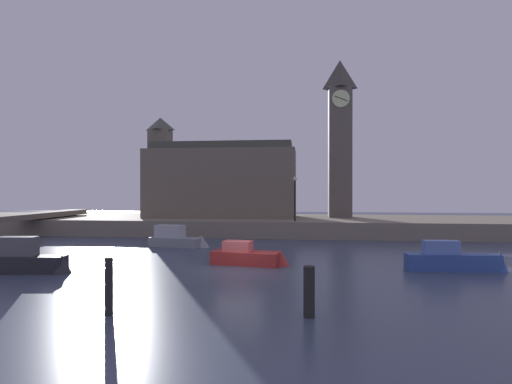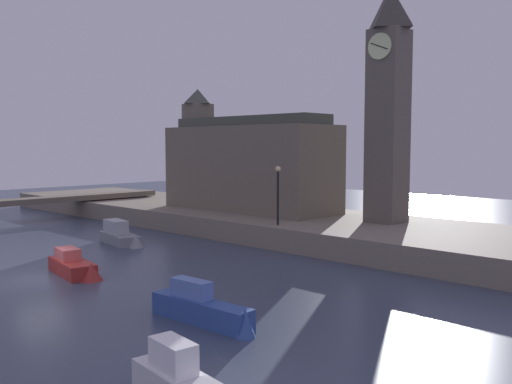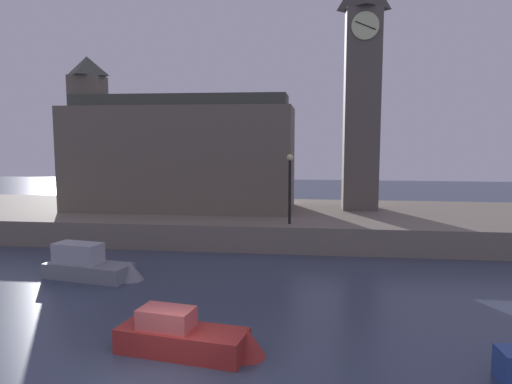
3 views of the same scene
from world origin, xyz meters
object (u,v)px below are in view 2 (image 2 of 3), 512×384
(clock_tower, at_px, (388,102))
(boat_dinghy_red, at_px, (76,267))
(streetlamp, at_px, (278,188))
(parliament_hall, at_px, (246,164))
(boat_cruiser_grey, at_px, (122,236))
(boat_tour_blue, at_px, (206,310))

(clock_tower, distance_m, boat_dinghy_red, 22.88)
(streetlamp, distance_m, boat_dinghy_red, 14.13)
(parliament_hall, bearing_deg, boat_dinghy_red, -72.24)
(clock_tower, relative_size, boat_cruiser_grey, 3.34)
(clock_tower, xyz_separation_m, parliament_hall, (-12.48, -1.27, -4.52))
(clock_tower, relative_size, boat_dinghy_red, 3.43)
(streetlamp, bearing_deg, clock_tower, 54.99)
(clock_tower, bearing_deg, streetlamp, -125.01)
(boat_tour_blue, bearing_deg, parliament_hall, 131.51)
(streetlamp, height_order, boat_dinghy_red, streetlamp)
(boat_tour_blue, distance_m, boat_dinghy_red, 10.99)
(parliament_hall, height_order, streetlamp, parliament_hall)
(boat_dinghy_red, bearing_deg, clock_tower, 71.81)
(parliament_hall, bearing_deg, boat_cruiser_grey, -91.93)
(parliament_hall, xyz_separation_m, boat_dinghy_red, (5.95, -18.58, -4.79))
(streetlamp, bearing_deg, boat_dinghy_red, -98.80)
(clock_tower, distance_m, boat_cruiser_grey, 20.47)
(streetlamp, bearing_deg, boat_tour_blue, -57.77)
(boat_tour_blue, height_order, boat_cruiser_grey, boat_cruiser_grey)
(clock_tower, height_order, boat_dinghy_red, clock_tower)
(parliament_hall, distance_m, boat_cruiser_grey, 12.61)
(boat_tour_blue, xyz_separation_m, boat_dinghy_red, (-10.98, 0.55, -0.09))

